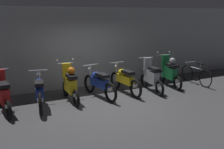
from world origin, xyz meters
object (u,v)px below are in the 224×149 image
Objects in this scene: motorbike_slot_6 at (169,72)px; motorbike_slot_1 at (40,91)px; motorbike_slot_0 at (3,95)px; motorbike_slot_2 at (70,84)px; motorbike_slot_4 at (125,80)px; motorbike_slot_5 at (151,77)px; motorbike_slot_3 at (99,83)px; bicycle at (196,75)px.

motorbike_slot_1 is at bearing -178.32° from motorbike_slot_6.
motorbike_slot_0 is at bearing -178.86° from motorbike_slot_6.
motorbike_slot_6 is (4.90, 0.14, 0.08)m from motorbike_slot_1.
motorbike_slot_1 is 4.90m from motorbike_slot_6.
motorbike_slot_4 is (1.96, -0.03, -0.08)m from motorbike_slot_2.
motorbike_slot_2 is (1.97, 0.12, 0.04)m from motorbike_slot_0.
motorbike_slot_4 is 1.16× the size of motorbike_slot_5.
motorbike_slot_3 is 1.98m from motorbike_slot_5.
motorbike_slot_5 is at bearing -179.87° from bicycle.
motorbike_slot_0 is 1.00× the size of motorbike_slot_6.
motorbike_slot_5 reaches higher than motorbike_slot_4.
motorbike_slot_1 is 1.15× the size of motorbike_slot_5.
motorbike_slot_3 is (2.94, 0.08, -0.03)m from motorbike_slot_0.
motorbike_slot_3 is 0.98m from motorbike_slot_4.
motorbike_slot_4 is (3.92, 0.09, -0.03)m from motorbike_slot_0.
motorbike_slot_6 reaches higher than motorbike_slot_1.
motorbike_slot_6 is 0.97× the size of bicycle.
bicycle is (4.12, -0.17, -0.13)m from motorbike_slot_3.
motorbike_slot_5 is (1.97, -0.18, 0.03)m from motorbike_slot_3.
motorbike_slot_3 is 0.99× the size of motorbike_slot_4.
motorbike_slot_0 is at bearing -178.49° from motorbike_slot_3.
motorbike_slot_3 is 1.16× the size of motorbike_slot_6.
motorbike_slot_2 is 0.87× the size of motorbike_slot_3.
motorbike_slot_1 is 1.96m from motorbike_slot_3.
motorbike_slot_3 and motorbike_slot_4 have the same top height.
motorbike_slot_5 is at bearing -167.40° from motorbike_slot_6.
motorbike_slot_6 is (2.95, 0.04, 0.08)m from motorbike_slot_3.
motorbike_slot_5 is (3.92, -0.07, 0.03)m from motorbike_slot_1.
motorbike_slot_5 is 1.00× the size of motorbike_slot_6.
motorbike_slot_0 is 0.87× the size of motorbike_slot_3.
motorbike_slot_0 is at bearing 178.44° from motorbike_slot_1.
motorbike_slot_5 is at bearing -4.33° from motorbike_slot_2.
motorbike_slot_3 is at bearing 174.80° from motorbike_slot_5.
motorbike_slot_5 is 0.97× the size of bicycle.
motorbike_slot_0 is 1.00× the size of motorbike_slot_5.
motorbike_slot_0 is 3.93m from motorbike_slot_4.
bicycle is at bearing -10.34° from motorbike_slot_6.
motorbike_slot_4 is at bearing 2.28° from motorbike_slot_1.
motorbike_slot_2 is 0.86× the size of motorbike_slot_4.
motorbike_slot_6 is at bearing -0.06° from motorbike_slot_2.
motorbike_slot_2 is 1.00× the size of motorbike_slot_5.
bicycle is (5.10, -0.22, -0.21)m from motorbike_slot_2.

